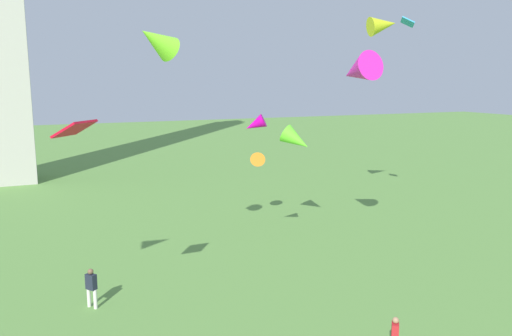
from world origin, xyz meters
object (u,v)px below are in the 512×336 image
(kite_flying_0, at_px, (383,25))
(kite_flying_4, at_px, (257,163))
(kite_flying_3, at_px, (156,40))
(kite_flying_8, at_px, (408,22))
(person_1, at_px, (395,336))
(kite_flying_7, at_px, (296,140))
(kite_flying_1, at_px, (255,124))
(kite_flying_2, at_px, (358,71))
(person_2, at_px, (91,286))
(kite_flying_5, at_px, (75,129))

(kite_flying_0, xyz_separation_m, kite_flying_4, (-8.78, 1.97, -9.55))
(kite_flying_3, distance_m, kite_flying_8, 18.39)
(person_1, bearing_deg, kite_flying_4, 29.06)
(person_1, bearing_deg, kite_flying_7, 23.47)
(kite_flying_1, height_order, kite_flying_8, kite_flying_8)
(person_1, bearing_deg, kite_flying_3, 70.05)
(kite_flying_0, bearing_deg, kite_flying_4, 89.21)
(kite_flying_1, xyz_separation_m, kite_flying_3, (-5.17, -0.93, 3.98))
(kite_flying_2, height_order, kite_flying_4, kite_flying_2)
(person_2, xyz_separation_m, kite_flying_3, (3.41, 0.76, 10.64))
(kite_flying_5, bearing_deg, kite_flying_3, 170.46)
(kite_flying_3, xyz_separation_m, kite_flying_8, (17.71, 4.52, 2.05))
(kite_flying_4, bearing_deg, kite_flying_1, 86.73)
(person_2, xyz_separation_m, kite_flying_8, (21.12, 5.28, 12.68))
(kite_flying_5, bearing_deg, person_2, -153.32)
(person_1, height_order, kite_flying_0, kite_flying_0)
(kite_flying_0, bearing_deg, kite_flying_7, 117.56)
(kite_flying_2, distance_m, kite_flying_3, 10.66)
(person_2, bearing_deg, kite_flying_5, -45.42)
(person_2, distance_m, kite_flying_8, 25.20)
(kite_flying_2, relative_size, kite_flying_3, 1.07)
(kite_flying_4, bearing_deg, kite_flying_2, 121.95)
(person_1, height_order, kite_flying_1, kite_flying_1)
(kite_flying_2, height_order, kite_flying_8, kite_flying_8)
(person_2, bearing_deg, kite_flying_2, 55.53)
(kite_flying_7, bearing_deg, person_1, -145.15)
(person_2, relative_size, kite_flying_4, 0.89)
(kite_flying_1, xyz_separation_m, kite_flying_8, (12.54, 3.59, 6.03))
(person_1, distance_m, kite_flying_4, 19.01)
(kite_flying_0, relative_size, kite_flying_8, 1.51)
(kite_flying_2, bearing_deg, kite_flying_0, -135.55)
(kite_flying_7, bearing_deg, kite_flying_8, -42.57)
(person_1, xyz_separation_m, kite_flying_5, (-9.93, 5.66, 7.28))
(kite_flying_1, xyz_separation_m, kite_flying_4, (3.69, 8.04, -3.46))
(person_1, xyz_separation_m, kite_flying_3, (-6.03, 9.54, 10.72))
(person_1, bearing_deg, kite_flying_0, 2.70)
(person_1, relative_size, kite_flying_4, 0.81)
(person_2, xyz_separation_m, kite_flying_1, (8.59, 1.69, 6.66))
(kite_flying_0, height_order, kite_flying_2, kite_flying_0)
(kite_flying_4, height_order, kite_flying_5, kite_flying_5)
(kite_flying_0, relative_size, kite_flying_3, 0.98)
(person_1, relative_size, kite_flying_1, 1.16)
(kite_flying_5, distance_m, kite_flying_7, 16.21)
(person_2, bearing_deg, kite_flying_1, 64.58)
(person_1, xyz_separation_m, kite_flying_8, (11.68, 14.06, 12.77))
(kite_flying_3, bearing_deg, kite_flying_2, 62.14)
(kite_flying_1, bearing_deg, person_2, -49.65)
(kite_flying_0, height_order, kite_flying_7, kite_flying_0)
(kite_flying_0, relative_size, kite_flying_5, 1.29)
(kite_flying_3, xyz_separation_m, kite_flying_4, (8.86, 8.96, -7.44))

